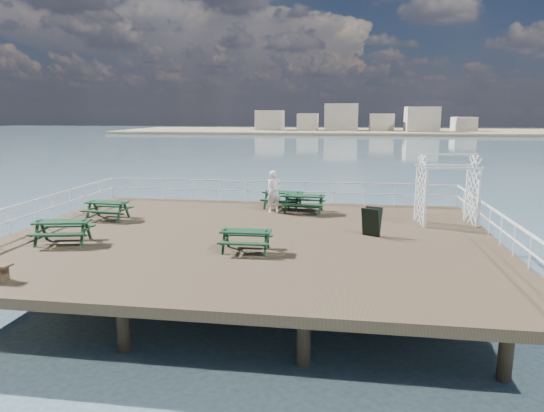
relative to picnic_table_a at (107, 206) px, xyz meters
The scene contains 11 objects.
ground 6.91m from the picnic_table_a, 15.88° to the right, with size 18.00×14.00×0.30m, color brown.
sea_backdrop 133.57m from the picnic_table_a, 81.76° to the left, with size 300.00×300.00×9.20m.
railing 6.58m from the picnic_table_a, ahead, with size 17.77×13.76×1.10m.
picnic_table_a is the anchor object (origin of this frame).
picnic_table_b 7.96m from the picnic_table_a, 25.83° to the left, with size 2.05×1.74×0.90m.
picnic_table_c 8.66m from the picnic_table_a, 17.79° to the left, with size 1.95×1.61×0.91m.
picnic_table_d 3.89m from the picnic_table_a, 85.63° to the right, with size 2.14×1.86×0.91m.
picnic_table_e 7.93m from the picnic_table_a, 29.78° to the right, with size 1.69×1.38×0.81m.
trellis_arbor 14.28m from the picnic_table_a, ahead, with size 2.50×1.61×2.89m.
sandwich_board 11.16m from the picnic_table_a, ahead, with size 0.81×0.72×1.09m.
person 7.32m from the picnic_table_a, 19.57° to the left, with size 0.70×0.46×1.92m, color white.
Camera 1 is at (3.43, -17.25, 4.58)m, focal length 32.00 mm.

